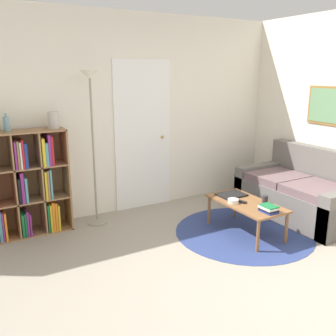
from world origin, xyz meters
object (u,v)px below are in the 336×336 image
Objects in this scene: bookshelf at (25,186)px; bowl at (233,201)px; vase_on_shelf at (53,120)px; laptop at (231,195)px; coffee_table at (246,205)px; floor_lamp at (91,103)px; bottle_right at (7,124)px; cup at (265,199)px; couch at (303,194)px.

bookshelf is 2.40m from bowl.
bowl is 2.26m from vase_on_shelf.
laptop is 2.67× the size of bowl.
vase_on_shelf is (-1.84, 1.25, 0.97)m from coffee_table.
vase_on_shelf is at bearing 145.77° from coffee_table.
floor_lamp is 2.01m from laptop.
bookshelf is at bearing 2.29° from bottle_right.
bookshelf reaches higher than laptop.
vase_on_shelf is at bearing 144.69° from bowl.
floor_lamp is (0.80, -0.09, 0.91)m from bookshelf.
bookshelf is 1.28× the size of coffee_table.
cup is at bearing -27.89° from bowl.
cup reaches higher than coffee_table.
couch is 3.28m from vase_on_shelf.
laptop is at bearing -31.90° from floor_lamp.
floor_lamp is 5.60× the size of laptop.
bowl reaches higher than coffee_table.
laptop is (-1.04, 0.20, 0.11)m from couch.
cup is 0.42× the size of bottle_right.
floor_lamp is 2.31m from cup.
laptop is (0.01, 0.28, 0.05)m from coffee_table.
coffee_table is 7.64× the size of bowl.
cup is 3.00m from bottle_right.
cup is 2.60m from vase_on_shelf.
couch is 1.20m from bowl.
bowl is (-0.15, 0.05, 0.06)m from coffee_table.
bowl is at bearing -30.10° from bookshelf.
floor_lamp is at bearing -6.54° from bookshelf.
cup is at bearing -38.75° from floor_lamp.
bottle_right reaches higher than vase_on_shelf.
floor_lamp reaches higher than laptop.
bookshelf is at bearing 156.27° from laptop.
vase_on_shelf is at bearing 152.13° from laptop.
laptop reaches higher than coffee_table.
bookshelf is 14.40× the size of cup.
bookshelf reaches higher than cup.
cup is (1.60, -1.28, -1.07)m from floor_lamp.
coffee_table is at bearing -28.07° from bottle_right.
laptop is at bearing -27.87° from vase_on_shelf.
bookshelf is at bearing 150.53° from coffee_table.
bottle_right is at bearing 160.96° from couch.
bookshelf is 2.44m from laptop.
coffee_table is 0.23m from cup.
bowl is at bearing -124.89° from laptop.
coffee_table is 2.82m from bottle_right.
bottle_right is (-2.35, 0.97, 0.91)m from laptop.
bookshelf is 0.65× the size of floor_lamp.
bottle_right is at bearing -177.71° from bookshelf.
vase_on_shelf is at bearing 0.45° from bottle_right.
couch is 8.24× the size of vase_on_shelf.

